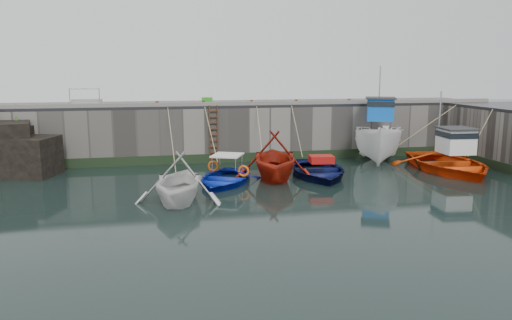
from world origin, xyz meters
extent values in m
plane|color=black|center=(0.00, 0.00, 0.00)|extent=(120.00, 120.00, 0.00)
cube|color=slate|center=(0.00, 12.50, 1.50)|extent=(30.00, 5.00, 3.00)
cube|color=black|center=(0.00, 12.50, 3.08)|extent=(30.00, 5.00, 0.16)
cube|color=slate|center=(0.00, 10.15, 3.26)|extent=(30.00, 0.30, 0.20)
cube|color=black|center=(0.00, 9.96, 0.25)|extent=(30.00, 0.08, 0.50)
cube|color=black|center=(-11.20, 8.40, 0.95)|extent=(2.96, 2.83, 1.90)
cube|color=black|center=(-12.20, 9.60, 1.15)|extent=(2.01, 1.83, 2.30)
cone|color=#2D591E|center=(-11.50, 8.20, 1.68)|extent=(0.44, 0.44, 0.45)
cone|color=#2D591E|center=(-12.00, 9.80, 2.58)|extent=(0.44, 0.44, 0.45)
cylinder|color=#3F1E0F|center=(-2.22, 9.92, 1.60)|extent=(0.07, 0.07, 3.20)
cylinder|color=#3F1E0F|center=(-1.78, 9.92, 1.60)|extent=(0.07, 0.07, 3.20)
cube|color=#3F1E0F|center=(-2.00, 9.90, 0.25)|extent=(0.44, 0.06, 0.05)
cube|color=#3F1E0F|center=(-2.00, 9.90, 0.58)|extent=(0.44, 0.06, 0.05)
cube|color=#3F1E0F|center=(-2.00, 9.90, 0.91)|extent=(0.44, 0.06, 0.05)
cube|color=#3F1E0F|center=(-2.00, 9.90, 1.24)|extent=(0.44, 0.06, 0.05)
cube|color=#3F1E0F|center=(-2.00, 9.90, 1.57)|extent=(0.44, 0.06, 0.05)
cube|color=#3F1E0F|center=(-2.00, 9.90, 1.90)|extent=(0.44, 0.06, 0.05)
cube|color=#3F1E0F|center=(-2.00, 9.90, 2.23)|extent=(0.44, 0.06, 0.05)
cube|color=#3F1E0F|center=(-2.00, 9.90, 2.56)|extent=(0.44, 0.06, 0.05)
cube|color=#3F1E0F|center=(-2.00, 9.90, 2.89)|extent=(0.44, 0.06, 0.05)
imported|color=silver|center=(-4.32, 2.02, 0.00)|extent=(4.55, 4.99, 2.26)
imported|color=#0B24AE|center=(-2.12, 4.89, 0.00)|extent=(4.73, 5.37, 0.92)
imported|color=#A31F0E|center=(0.33, 5.37, 0.00)|extent=(5.07, 5.60, 2.57)
imported|color=#090F3C|center=(2.53, 5.48, 0.00)|extent=(4.31, 5.66, 1.09)
imported|color=white|center=(7.33, 8.97, 0.99)|extent=(5.10, 7.40, 2.68)
cube|color=blue|center=(7.10, 8.42, 2.93)|extent=(1.87, 1.93, 1.20)
cube|color=black|center=(7.10, 8.42, 3.28)|extent=(1.95, 2.00, 0.28)
cube|color=#262628|center=(7.10, 8.42, 3.57)|extent=(2.14, 2.19, 0.08)
cylinder|color=#A5A8AD|center=(7.80, 10.08, 3.83)|extent=(0.08, 0.08, 3.00)
imported|color=#E9410C|center=(9.50, 5.33, 0.33)|extent=(5.21, 6.94, 1.36)
cube|color=white|center=(9.45, 4.73, 1.61)|extent=(1.51, 1.61, 1.20)
cube|color=black|center=(9.45, 4.73, 1.96)|extent=(1.58, 1.67, 0.28)
cube|color=#262628|center=(9.45, 4.73, 2.25)|extent=(1.73, 1.82, 0.08)
cylinder|color=#A5A8AD|center=(9.59, 6.53, 2.51)|extent=(0.08, 0.08, 3.00)
cube|color=green|center=(-2.06, 12.44, 3.33)|extent=(0.67, 0.43, 0.34)
cylinder|color=#A5A8AD|center=(-9.50, 10.60, 3.66)|extent=(0.05, 0.05, 1.00)
cylinder|color=#A5A8AD|center=(-8.00, 10.60, 3.66)|extent=(0.05, 0.05, 1.00)
cylinder|color=#A5A8AD|center=(-8.75, 10.60, 4.12)|extent=(1.50, 0.05, 0.05)
cube|color=gray|center=(-8.75, 11.10, 3.25)|extent=(1.60, 0.35, 0.18)
cube|color=gray|center=(-8.75, 11.45, 3.43)|extent=(1.60, 0.35, 0.18)
cylinder|color=#3F1E0F|center=(-5.00, 10.25, 3.30)|extent=(0.18, 0.18, 0.28)
cylinder|color=#3F1E0F|center=(-2.50, 10.25, 3.30)|extent=(0.18, 0.18, 0.28)
cylinder|color=#3F1E0F|center=(0.20, 10.25, 3.30)|extent=(0.18, 0.18, 0.28)
cylinder|color=#3F1E0F|center=(2.80, 10.25, 3.30)|extent=(0.18, 0.18, 0.28)
cylinder|color=#3F1E0F|center=(6.00, 10.25, 3.30)|extent=(0.18, 0.18, 0.28)
camera|label=1|loc=(-5.21, -17.25, 5.12)|focal=35.00mm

